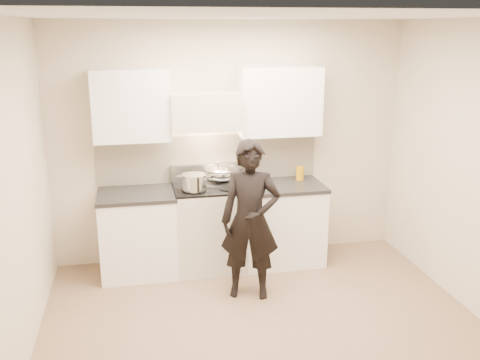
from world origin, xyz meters
name	(u,v)px	position (x,y,z in m)	size (l,w,h in m)	color
ground_plane	(266,330)	(0.00, 0.00, 0.00)	(4.00, 4.00, 0.00)	#84684B
room_shell	(252,147)	(-0.06, 0.37, 1.60)	(4.04, 3.54, 2.70)	beige
stove	(209,227)	(-0.30, 1.42, 0.47)	(0.76, 0.65, 0.96)	beige
counter_right	(281,223)	(0.53, 1.43, 0.46)	(0.92, 0.67, 0.92)	white
counter_left	(138,233)	(-1.08, 1.43, 0.46)	(0.82, 0.67, 0.92)	white
wok	(221,172)	(-0.14, 1.55, 1.06)	(0.37, 0.46, 0.30)	silver
stock_pot	(194,182)	(-0.48, 1.28, 1.04)	(0.36, 0.31, 0.17)	silver
utensil_crock	(248,171)	(0.18, 1.64, 1.03)	(0.13, 0.13, 0.35)	#B4B4B4
spice_jar	(262,178)	(0.33, 1.55, 0.97)	(0.05, 0.05, 0.10)	#CC6F07
oil_glass	(300,173)	(0.78, 1.56, 1.00)	(0.09, 0.09, 0.16)	#C4830C
person	(250,220)	(0.00, 0.68, 0.80)	(0.58, 0.38, 1.59)	black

